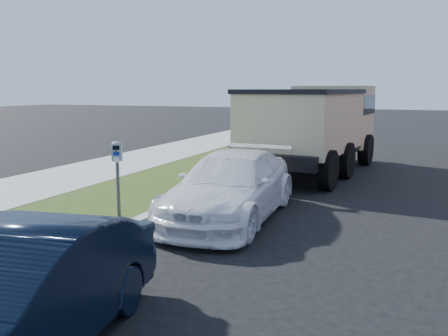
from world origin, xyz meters
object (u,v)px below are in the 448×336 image
at_px(navy_sedan, 12,301).
at_px(white_wagon, 231,186).
at_px(parking_meter, 117,162).
at_px(dump_truck, 315,123).

bearing_deg(navy_sedan, white_wagon, 80.47).
height_order(parking_meter, white_wagon, parking_meter).
relative_size(parking_meter, white_wagon, 0.32).
bearing_deg(dump_truck, white_wagon, -87.82).
height_order(white_wagon, navy_sedan, white_wagon).
bearing_deg(dump_truck, navy_sedan, -86.15).
bearing_deg(white_wagon, dump_truck, 84.09).
distance_m(white_wagon, dump_truck, 6.64).
bearing_deg(parking_meter, navy_sedan, -90.77).
bearing_deg(white_wagon, navy_sedan, -92.35).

